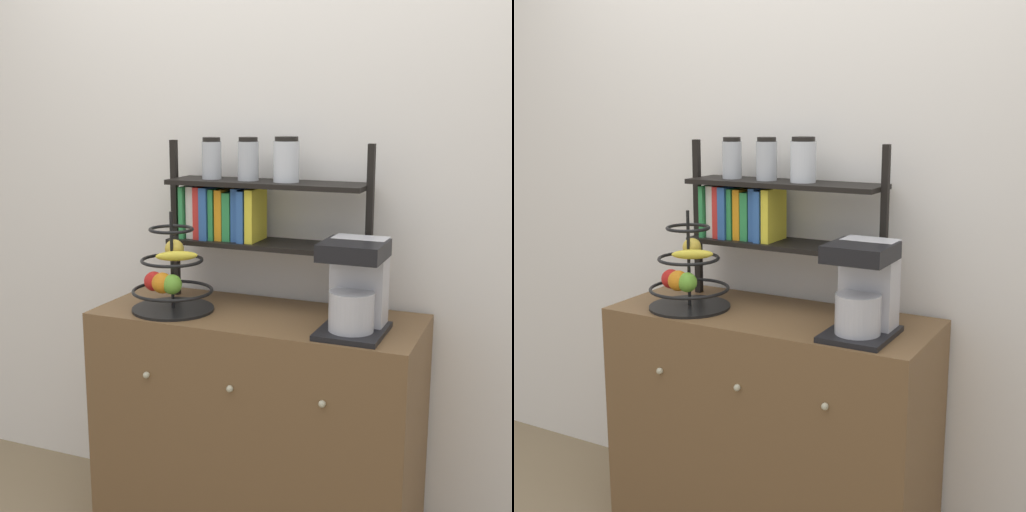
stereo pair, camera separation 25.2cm
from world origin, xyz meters
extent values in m
cube|color=silver|center=(0.00, 0.52, 1.30)|extent=(7.00, 0.05, 2.60)
cube|color=brown|center=(0.00, 0.24, 0.44)|extent=(1.18, 0.47, 0.89)
sphere|color=#B2AD8C|center=(-0.32, -0.01, 0.69)|extent=(0.02, 0.02, 0.02)
sphere|color=#B2AD8C|center=(0.00, -0.01, 0.69)|extent=(0.02, 0.02, 0.02)
sphere|color=#B2AD8C|center=(0.32, -0.01, 0.69)|extent=(0.02, 0.02, 0.02)
cube|color=black|center=(0.38, 0.15, 0.90)|extent=(0.21, 0.26, 0.02)
cube|color=#B7B7BC|center=(0.38, 0.22, 1.05)|extent=(0.18, 0.10, 0.29)
cylinder|color=#B7B7BC|center=(0.38, 0.12, 0.97)|extent=(0.15, 0.15, 0.13)
cube|color=black|center=(0.38, 0.13, 1.17)|extent=(0.20, 0.21, 0.06)
cylinder|color=black|center=(-0.30, 0.16, 0.89)|extent=(0.30, 0.30, 0.01)
cylinder|color=black|center=(-0.30, 0.16, 1.07)|extent=(0.01, 0.01, 0.35)
torus|color=black|center=(-0.30, 0.16, 0.96)|extent=(0.30, 0.30, 0.01)
torus|color=black|center=(-0.30, 0.16, 1.07)|extent=(0.23, 0.23, 0.01)
torus|color=black|center=(-0.30, 0.16, 1.19)|extent=(0.16, 0.16, 0.01)
sphere|color=red|center=(-0.36, 0.13, 1.00)|extent=(0.07, 0.07, 0.07)
sphere|color=#6BAD33|center=(-0.28, 0.12, 1.00)|extent=(0.07, 0.07, 0.07)
sphere|color=orange|center=(-0.32, 0.11, 1.00)|extent=(0.08, 0.08, 0.08)
ellipsoid|color=yellow|center=(-0.27, 0.14, 1.10)|extent=(0.15, 0.11, 0.04)
sphere|color=gold|center=(-0.31, 0.19, 1.11)|extent=(0.07, 0.07, 0.07)
cube|color=black|center=(-0.41, 0.37, 1.19)|extent=(0.02, 0.02, 0.61)
cube|color=black|center=(0.37, 0.37, 1.19)|extent=(0.02, 0.02, 0.61)
cube|color=black|center=(-0.02, 0.37, 1.12)|extent=(0.75, 0.20, 0.02)
cube|color=black|center=(-0.02, 0.37, 1.34)|extent=(0.75, 0.20, 0.02)
cube|color=#2D8C47|center=(-0.34, 0.37, 1.22)|extent=(0.02, 0.16, 0.20)
cube|color=white|center=(-0.31, 0.37, 1.22)|extent=(0.03, 0.12, 0.20)
cube|color=red|center=(-0.28, 0.37, 1.22)|extent=(0.02, 0.14, 0.20)
cube|color=#2D599E|center=(-0.25, 0.37, 1.22)|extent=(0.03, 0.16, 0.20)
cube|color=#2D8C47|center=(-0.22, 0.37, 1.22)|extent=(0.02, 0.14, 0.19)
cube|color=orange|center=(-0.19, 0.37, 1.22)|extent=(0.03, 0.13, 0.19)
cube|color=#2D8C47|center=(-0.16, 0.37, 1.22)|extent=(0.03, 0.13, 0.18)
cube|color=#2D599E|center=(-0.13, 0.37, 1.22)|extent=(0.03, 0.12, 0.20)
cube|color=#2D599E|center=(-0.10, 0.37, 1.22)|extent=(0.03, 0.16, 0.19)
cube|color=yellow|center=(-0.06, 0.37, 1.22)|extent=(0.03, 0.15, 0.20)
cylinder|color=#ADB2B7|center=(-0.24, 0.37, 1.42)|extent=(0.07, 0.07, 0.14)
cylinder|color=black|center=(-0.24, 0.37, 1.50)|extent=(0.07, 0.07, 0.02)
cylinder|color=#ADB2B7|center=(-0.09, 0.37, 1.42)|extent=(0.08, 0.08, 0.14)
cylinder|color=black|center=(-0.09, 0.37, 1.50)|extent=(0.07, 0.07, 0.02)
cylinder|color=silver|center=(0.06, 0.37, 1.42)|extent=(0.09, 0.09, 0.15)
cylinder|color=black|center=(0.06, 0.37, 1.50)|extent=(0.08, 0.08, 0.02)
camera|label=1|loc=(0.95, -2.04, 1.61)|focal=50.00mm
camera|label=2|loc=(1.18, -1.93, 1.61)|focal=50.00mm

